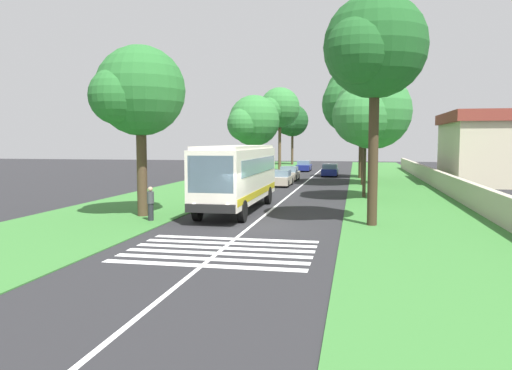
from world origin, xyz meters
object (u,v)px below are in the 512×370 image
at_px(trailing_car_1, 289,174).
at_px(roadside_tree_right_1, 361,117).
at_px(roadside_tree_left_1, 279,109).
at_px(roadside_building, 491,148).
at_px(trailing_car_3, 304,166).
at_px(coach_bus, 238,174).
at_px(trailing_car_2, 330,170).
at_px(roadside_tree_right_0, 371,114).
at_px(pedestrian, 151,203).
at_px(utility_pole, 365,137).
at_px(roadside_tree_left_2, 139,94).
at_px(roadside_tree_left_0, 253,122).
at_px(roadside_tree_left_3, 291,122).
at_px(trailing_car_0, 281,179).
at_px(roadside_tree_right_3, 362,101).
at_px(roadside_tree_right_2, 373,49).

distance_m(trailing_car_1, roadside_tree_right_1, 10.17).
xyz_separation_m(roadside_tree_left_1, roadside_building, (-15.77, -22.46, -4.87)).
bearing_deg(roadside_tree_left_1, trailing_car_3, -74.04).
xyz_separation_m(coach_bus, trailing_car_2, (30.09, -3.69, -1.48)).
bearing_deg(roadside_building, trailing_car_2, 63.90).
xyz_separation_m(roadside_tree_left_1, roadside_tree_right_0, (-30.99, -11.01, -2.41)).
bearing_deg(pedestrian, utility_pole, -39.42).
distance_m(trailing_car_1, roadside_tree_left_2, 27.27).
bearing_deg(roadside_building, roadside_tree_left_0, 81.64).
distance_m(roadside_tree_left_3, pedestrian, 62.63).
distance_m(coach_bus, roadside_building, 29.53).
bearing_deg(roadside_tree_left_1, roadside_tree_right_0, -160.44).
bearing_deg(utility_pole, trailing_car_3, 13.45).
relative_size(trailing_car_0, trailing_car_3, 1.00).
distance_m(trailing_car_1, roadside_tree_left_1, 17.20).
xyz_separation_m(utility_pole, pedestrian, (-12.88, 10.59, -3.40)).
distance_m(trailing_car_0, pedestrian, 21.35).
bearing_deg(roadside_tree_right_3, roadside_tree_right_0, -177.43).
xyz_separation_m(trailing_car_1, roadside_tree_left_0, (2.73, 4.34, 5.37)).
bearing_deg(roadside_building, roadside_tree_right_1, 67.51).
height_order(trailing_car_3, roadside_tree_left_3, roadside_tree_left_3).
xyz_separation_m(trailing_car_1, roadside_tree_right_3, (-4.62, -7.08, 6.89)).
distance_m(trailing_car_2, roadside_tree_left_1, 13.35).
relative_size(roadside_tree_left_1, roadside_tree_left_3, 1.08).
relative_size(trailing_car_2, roadside_tree_left_2, 0.48).
bearing_deg(roadside_tree_right_2, trailing_car_2, 5.99).
relative_size(roadside_tree_left_2, roadside_tree_left_3, 0.87).
distance_m(roadside_tree_right_2, roadside_building, 29.27).
height_order(trailing_car_2, roadside_tree_left_0, roadside_tree_left_0).
xyz_separation_m(roadside_tree_left_2, roadside_tree_left_3, (60.76, -0.27, 0.92)).
bearing_deg(roadside_tree_left_3, roadside_building, -146.55).
bearing_deg(trailing_car_3, roadside_tree_left_0, 162.42).
bearing_deg(trailing_car_0, trailing_car_1, 1.03).
distance_m(trailing_car_1, roadside_tree_right_3, 10.90).
relative_size(roadside_tree_left_1, utility_pole, 1.34).
bearing_deg(trailing_car_0, trailing_car_3, 0.64).
height_order(trailing_car_3, roadside_building, roadside_building).
height_order(coach_bus, roadside_tree_right_2, roadside_tree_right_2).
bearing_deg(roadside_tree_left_0, roadside_tree_right_1, -82.49).
distance_m(trailing_car_2, pedestrian, 35.30).
xyz_separation_m(roadside_tree_left_3, utility_pole, (-49.41, -11.48, -3.04)).
bearing_deg(pedestrian, roadside_building, -39.53).
xyz_separation_m(roadside_tree_right_0, roadside_tree_right_3, (11.32, 0.51, 1.70)).
distance_m(trailing_car_0, roadside_tree_left_0, 11.76).
height_order(trailing_car_0, roadside_tree_left_2, roadside_tree_left_2).
bearing_deg(trailing_car_3, roadside_tree_right_3, -160.71).
bearing_deg(roadside_tree_right_2, roadside_tree_left_0, 21.36).
bearing_deg(roadside_tree_right_0, roadside_building, -36.94).
bearing_deg(utility_pole, roadside_tree_left_3, 13.08).
bearing_deg(utility_pole, roadside_tree_right_3, 1.01).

